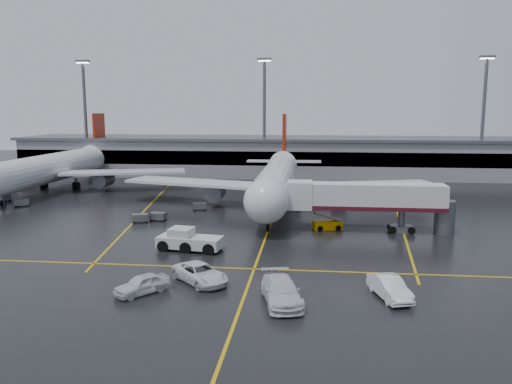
# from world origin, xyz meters

# --- Properties ---
(ground) EXTENTS (220.00, 220.00, 0.00)m
(ground) POSITION_xyz_m (0.00, 0.00, 0.00)
(ground) COLOR black
(ground) RESTS_ON ground
(apron_line_centre) EXTENTS (0.25, 90.00, 0.02)m
(apron_line_centre) POSITION_xyz_m (0.00, 0.00, 0.01)
(apron_line_centre) COLOR gold
(apron_line_centre) RESTS_ON ground
(apron_line_stop) EXTENTS (60.00, 0.25, 0.02)m
(apron_line_stop) POSITION_xyz_m (0.00, -22.00, 0.01)
(apron_line_stop) COLOR gold
(apron_line_stop) RESTS_ON ground
(apron_line_left) EXTENTS (9.99, 69.35, 0.02)m
(apron_line_left) POSITION_xyz_m (-20.00, 10.00, 0.01)
(apron_line_left) COLOR gold
(apron_line_left) RESTS_ON ground
(apron_line_right) EXTENTS (7.57, 69.64, 0.02)m
(apron_line_right) POSITION_xyz_m (18.00, 10.00, 0.01)
(apron_line_right) COLOR gold
(apron_line_right) RESTS_ON ground
(terminal) EXTENTS (122.00, 19.00, 8.60)m
(terminal) POSITION_xyz_m (0.00, 47.93, 4.32)
(terminal) COLOR gray
(terminal) RESTS_ON ground
(light_mast_left) EXTENTS (3.00, 1.20, 25.45)m
(light_mast_left) POSITION_xyz_m (-45.00, 42.00, 14.47)
(light_mast_left) COLOR #595B60
(light_mast_left) RESTS_ON ground
(light_mast_mid) EXTENTS (3.00, 1.20, 25.45)m
(light_mast_mid) POSITION_xyz_m (-5.00, 42.00, 14.47)
(light_mast_mid) COLOR #595B60
(light_mast_mid) RESTS_ON ground
(light_mast_right) EXTENTS (3.00, 1.20, 25.45)m
(light_mast_right) POSITION_xyz_m (40.00, 42.00, 14.47)
(light_mast_right) COLOR #595B60
(light_mast_right) RESTS_ON ground
(main_airliner) EXTENTS (48.80, 45.60, 14.10)m
(main_airliner) POSITION_xyz_m (0.00, 9.70, 4.21)
(main_airliner) COLOR silver
(main_airliner) RESTS_ON ground
(second_airliner) EXTENTS (48.80, 45.60, 14.10)m
(second_airliner) POSITION_xyz_m (-42.00, 21.70, 4.21)
(second_airliner) COLOR silver
(second_airliner) RESTS_ON ground
(jet_bridge) EXTENTS (19.90, 3.40, 6.05)m
(jet_bridge) POSITION_xyz_m (11.87, -6.00, 3.93)
(jet_bridge) COLOR silver
(jet_bridge) RESTS_ON ground
(pushback_tractor) EXTENTS (7.06, 3.74, 2.41)m
(pushback_tractor) POSITION_xyz_m (-7.63, -16.22, 0.96)
(pushback_tractor) COLOR silver
(pushback_tractor) RESTS_ON ground
(belt_loader) EXTENTS (3.76, 2.42, 2.21)m
(belt_loader) POSITION_xyz_m (7.25, -5.22, 0.54)
(belt_loader) COLOR #E89700
(belt_loader) RESTS_ON ground
(service_van_a) EXTENTS (6.02, 6.11, 1.63)m
(service_van_a) POSITION_xyz_m (-4.16, -26.20, 0.82)
(service_van_a) COLOR white
(service_van_a) RESTS_ON ground
(service_van_b) EXTENTS (4.02, 6.90, 1.88)m
(service_van_b) POSITION_xyz_m (2.98, -30.04, 0.94)
(service_van_b) COLOR silver
(service_van_b) RESTS_ON ground
(service_van_c) EXTENTS (3.19, 5.45, 1.70)m
(service_van_c) POSITION_xyz_m (11.36, -28.11, 0.85)
(service_van_c) COLOR white
(service_van_c) RESTS_ON ground
(service_van_d) EXTENTS (4.37, 4.66, 1.56)m
(service_van_d) POSITION_xyz_m (-8.23, -29.28, 0.78)
(service_van_d) COLOR silver
(service_van_d) RESTS_ON ground
(baggage_cart_a) EXTENTS (2.11, 1.48, 1.12)m
(baggage_cart_a) POSITION_xyz_m (-15.08, -2.68, 0.63)
(baggage_cart_a) COLOR #595B60
(baggage_cart_a) RESTS_ON ground
(baggage_cart_b) EXTENTS (2.28, 1.79, 1.12)m
(baggage_cart_b) POSITION_xyz_m (-17.16, -3.88, 0.63)
(baggage_cart_b) COLOR #595B60
(baggage_cart_b) RESTS_ON ground
(baggage_cart_c) EXTENTS (2.26, 1.75, 1.12)m
(baggage_cart_c) POSITION_xyz_m (-11.14, 5.09, 0.63)
(baggage_cart_c) COLOR #595B60
(baggage_cart_c) RESTS_ON ground
(baggage_cart_d) EXTENTS (2.31, 1.87, 1.12)m
(baggage_cart_d) POSITION_xyz_m (-44.48, 9.14, 0.63)
(baggage_cart_d) COLOR #595B60
(baggage_cart_d) RESTS_ON ground
(baggage_cart_e) EXTENTS (2.37, 2.05, 1.12)m
(baggage_cart_e) POSITION_xyz_m (-38.96, 5.05, 0.63)
(baggage_cart_e) COLOR #595B60
(baggage_cart_e) RESTS_ON ground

